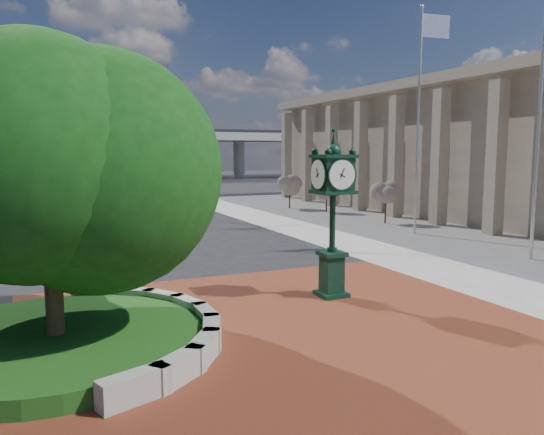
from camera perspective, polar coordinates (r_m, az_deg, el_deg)
The scene contains 18 objects.
ground at distance 13.28m, azimuth 0.41°, elevation -11.07°, with size 200.00×200.00×0.00m, color black.
plaza at distance 12.42m, azimuth 2.35°, elevation -12.29°, with size 12.00×12.00×0.04m, color brown.
sidewalk at distance 30.47m, azimuth 20.52°, elevation -1.16°, with size 20.00×50.00×0.04m, color #9E9B93.
planter_wall at distance 12.39m, azimuth -11.31°, elevation -11.25°, with size 2.96×6.77×0.54m.
grass_bed at distance 12.16m, azimuth -22.16°, elevation -12.35°, with size 6.10×6.10×0.40m, color #1E4413.
civic_building at distance 37.17m, azimuth 27.10°, elevation 6.58°, with size 17.35×44.00×8.60m.
overpass at distance 81.69m, azimuth -20.60°, elevation 8.29°, with size 90.00×12.00×7.50m.
tree_planter at distance 11.51m, azimuth -22.97°, elevation 4.47°, with size 5.20×5.20×6.33m.
tree_street at distance 29.54m, azimuth -21.63°, elevation 4.82°, with size 4.40×4.40×5.45m.
post_clock at distance 14.96m, azimuth 6.54°, elevation 1.09°, with size 1.00×1.00×4.71m.
parked_car at distance 48.30m, azimuth -12.78°, elevation 2.86°, with size 1.79×4.44×1.51m, color #64170E.
flagpole_a at distance 22.46m, azimuth 26.88°, elevation 10.86°, with size 1.81×0.21×11.55m.
flagpole_b at distance 27.45m, azimuth 15.46°, elevation 10.12°, with size 1.74×0.21×11.16m.
street_lamp_near at distance 38.98m, azimuth -13.87°, elevation 9.68°, with size 2.28×0.78×10.34m.
street_lamp_far at distance 52.64m, azimuth -22.91°, elevation 8.07°, with size 2.13×0.27×9.51m.
shrub_near at distance 31.17m, azimuth 12.14°, elevation 2.22°, with size 1.20×1.20×2.20m.
shrub_mid at distance 36.78m, azimuth 5.90°, elevation 3.05°, with size 1.20×1.20×2.20m.
shrub_far at distance 38.74m, azimuth 1.90°, elevation 3.28°, with size 1.20×1.20×2.20m.
Camera 1 is at (-5.19, -11.50, 4.13)m, focal length 35.00 mm.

